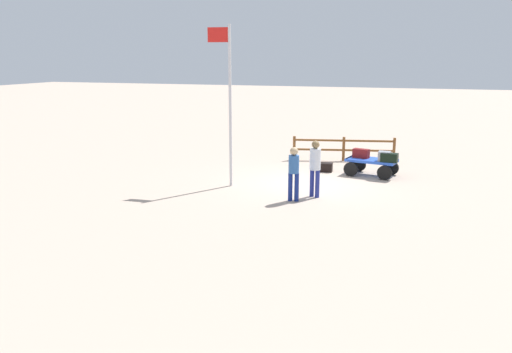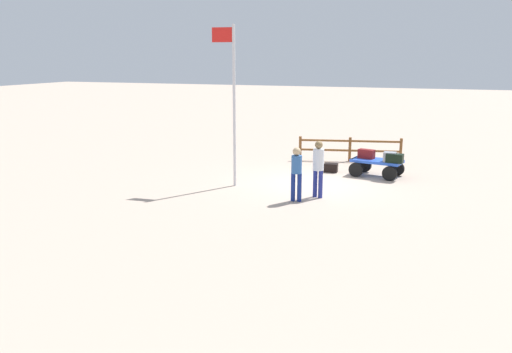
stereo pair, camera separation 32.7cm
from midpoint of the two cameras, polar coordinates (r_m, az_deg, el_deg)
ground_plane at (r=18.90m, az=5.28°, el=-0.65°), size 120.00×120.00×0.00m
luggage_cart at (r=20.27m, az=11.95°, el=1.35°), size 1.99×1.41×0.64m
suitcase_tan at (r=20.37m, az=10.91°, el=2.49°), size 0.66×0.43×0.34m
suitcase_dark at (r=19.76m, az=13.86°, el=2.01°), size 0.64×0.42×0.33m
suitcase_olive at (r=19.87m, az=13.34°, el=2.15°), size 0.45×0.40×0.36m
suitcase_grey at (r=20.73m, az=7.16°, el=1.00°), size 0.54×0.42×0.34m
worker_lead at (r=16.73m, az=5.89°, el=1.38°), size 0.44×0.44×1.83m
worker_trailing at (r=16.22m, az=3.55°, el=0.76°), size 0.35×0.35×1.71m
flagpole at (r=17.90m, az=-3.56°, el=8.72°), size 0.82×0.10×5.46m
wooden_fence at (r=22.92m, az=9.12°, el=3.19°), size 4.29×1.02×1.04m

